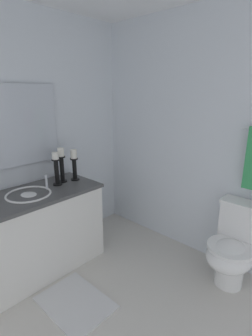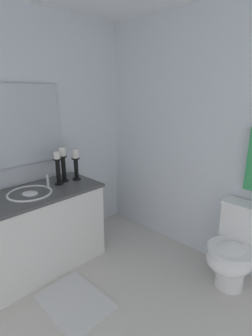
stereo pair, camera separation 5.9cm
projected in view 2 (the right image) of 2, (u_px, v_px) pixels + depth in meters
wall_back at (229, 144)px, 2.34m from camera, size 3.03×0.04×2.45m
wall_left at (9, 142)px, 2.41m from camera, size 0.04×2.78×2.45m
vanity_cabinet at (34, 232)px, 2.43m from camera, size 0.58×1.30×0.79m
sink_basin at (30, 197)px, 2.33m from camera, size 0.40×0.40×0.24m
mirror at (9, 127)px, 2.34m from camera, size 0.02×1.01×0.76m
candle_holder_tall at (76, 163)px, 2.65m from camera, size 0.09×0.09×0.33m
candle_holder_short at (63, 163)px, 2.59m from camera, size 0.09×0.09×0.35m
candle_holder_mid at (58, 167)px, 2.51m from camera, size 0.09×0.09×0.33m
toilet at (234, 250)px, 2.22m from camera, size 0.39×0.54×0.75m
bath_mat at (74, 302)px, 2.12m from camera, size 0.60×0.44×0.02m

